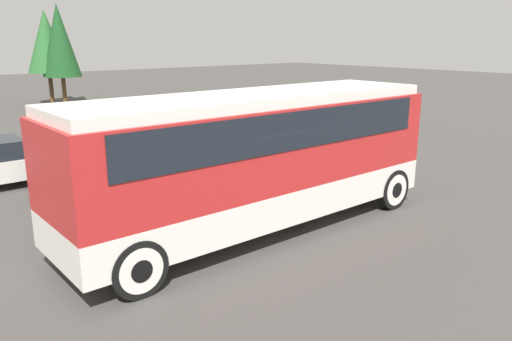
{
  "coord_description": "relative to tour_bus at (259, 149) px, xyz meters",
  "views": [
    {
      "loc": [
        -7.02,
        -8.42,
        4.34
      ],
      "look_at": [
        0.0,
        0.0,
        1.43
      ],
      "focal_mm": 35.0,
      "sensor_mm": 36.0,
      "label": 1
    }
  ],
  "objects": [
    {
      "name": "tree_center",
      "position": [
        4.1,
        26.86,
        2.25
      ],
      "size": [
        2.67,
        2.67,
        6.23
      ],
      "color": "brown",
      "rests_on": "ground_plane"
    },
    {
      "name": "ground_plane",
      "position": [
        -0.1,
        -0.0,
        -1.91
      ],
      "size": [
        120.0,
        120.0,
        0.0
      ],
      "primitive_type": "plane",
      "color": "#423F3D"
    },
    {
      "name": "parked_car_mid",
      "position": [
        -1.35,
        5.31,
        -1.19
      ],
      "size": [
        4.12,
        1.87,
        1.46
      ],
      "color": "#7A6B5B",
      "rests_on": "ground_plane"
    },
    {
      "name": "parked_car_near",
      "position": [
        4.74,
        7.93,
        -1.23
      ],
      "size": [
        4.63,
        1.95,
        1.33
      ],
      "color": "maroon",
      "rests_on": "ground_plane"
    },
    {
      "name": "tree_right",
      "position": [
        4.64,
        25.9,
        2.3
      ],
      "size": [
        2.48,
        2.48,
        6.59
      ],
      "color": "brown",
      "rests_on": "ground_plane"
    },
    {
      "name": "tour_bus",
      "position": [
        0.0,
        0.0,
        0.0
      ],
      "size": [
        9.17,
        2.54,
        3.19
      ],
      "color": "silver",
      "rests_on": "ground_plane"
    }
  ]
}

